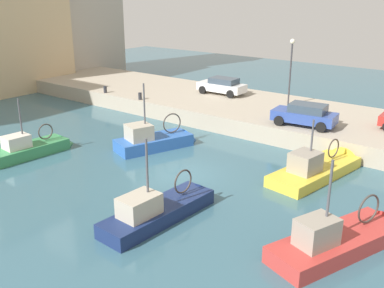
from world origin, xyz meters
name	(u,v)px	position (x,y,z in m)	size (l,w,h in m)	color
water_surface	(181,173)	(0.00, 0.00, 0.00)	(80.00, 80.00, 0.00)	#386070
quay_wall	(280,117)	(11.50, 0.00, 0.60)	(9.00, 56.00, 1.20)	#ADA08C
fishing_boat_red	(342,245)	(-1.93, -9.55, 0.13)	(6.83, 3.96, 4.70)	#BC3833
fishing_boat_navy	(163,214)	(-4.29, -2.48, 0.15)	(6.50, 2.13, 4.57)	navy
fishing_boat_blue	(158,145)	(2.35, 3.74, 0.16)	(5.78, 3.53, 4.99)	#2D60B7
fishing_boat_yellow	(319,172)	(4.40, -5.98, 0.13)	(7.07, 3.11, 4.17)	gold
fishing_boat_green	(32,153)	(-3.23, 8.86, 0.12)	(5.82, 2.18, 4.26)	#388951
parked_car_white	(222,86)	(12.86, 6.00, 1.90)	(1.92, 3.99, 1.36)	silver
parked_car_blue	(305,115)	(8.60, -3.16, 1.93)	(2.20, 4.08, 1.42)	#334C9E
mooring_bollard_mid	(140,96)	(7.35, 10.00, 1.48)	(0.28, 0.28, 0.55)	#2D2D33
mooring_bollard_north	(105,89)	(7.35, 14.00, 1.48)	(0.28, 0.28, 0.55)	#2D2D33
quay_streetlamp	(291,61)	(13.00, 0.12, 4.45)	(0.36, 0.36, 4.83)	#38383D
waterfront_building_west	(1,13)	(6.50, 26.98, 7.22)	(10.81, 7.62, 14.40)	#D1B284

